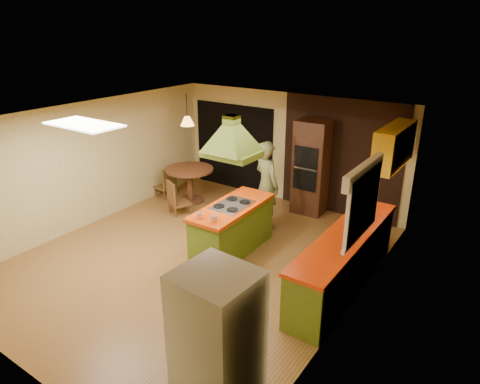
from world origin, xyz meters
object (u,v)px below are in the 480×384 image
Objects in this scene: refrigerator at (218,351)px; man at (267,185)px; wall_oven at (311,167)px; canister_large at (371,200)px; dining_table at (190,178)px; kitchen_island at (232,228)px.

man is at bearing 118.77° from refrigerator.
canister_large is (1.67, -1.13, 0.02)m from wall_oven.
refrigerator reaches higher than dining_table.
canister_large is at bearing -156.17° from man.
wall_oven reaches higher than man.
wall_oven is 2.77m from dining_table.
refrigerator is at bearing -76.72° from wall_oven.
canister_large is (0.08, 4.28, 0.15)m from refrigerator.
man is 1.65× the size of dining_table.
man is 7.28× the size of canister_large.
wall_oven is at bearing 80.10° from kitchen_island.
dining_table is 4.23m from canister_large.
refrigerator is 5.63m from wall_oven.
wall_oven is (0.36, 2.41, 0.56)m from kitchen_island.
wall_oven is 1.88× the size of dining_table.
canister_large is (4.20, -0.08, 0.47)m from dining_table.
refrigerator is at bearing 138.37° from man.
dining_table is at bearing -160.65° from wall_oven.
dining_table is 4.42× the size of canister_large.
dining_table is (-2.16, 1.36, 0.11)m from kitchen_island.
wall_oven is (-1.59, 5.40, 0.13)m from refrigerator.
man is at bearing -112.84° from wall_oven.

